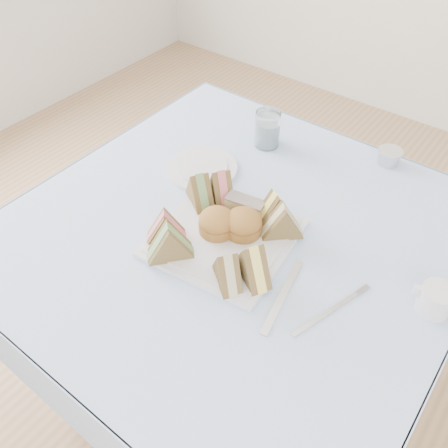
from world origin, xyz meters
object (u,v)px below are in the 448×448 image
Objects in this scene: serving_plate at (224,238)px; water_glass at (267,129)px; table at (234,319)px; creamer_jug at (436,300)px.

water_glass is (-0.13, 0.38, 0.05)m from serving_plate.
table is 0.38m from serving_plate.
table is at bearing 173.32° from creamer_jug.
table is 0.56m from water_glass.
creamer_jug is at bearing 6.74° from table.
table is at bearing -67.52° from water_glass.
water_glass is at bearing 141.24° from creamer_jug.
water_glass reaches higher than creamer_jug.
serving_plate is at bearing 179.00° from creamer_jug.
water_glass is 1.53× the size of creamer_jug.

